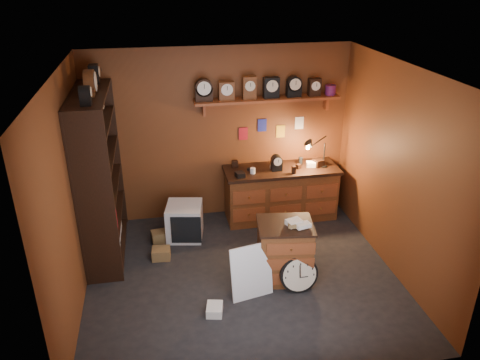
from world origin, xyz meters
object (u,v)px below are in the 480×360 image
shelving_unit (97,170)px  low_cabinet (284,249)px  workbench (281,190)px  big_round_clock (299,274)px

shelving_unit → low_cabinet: shelving_unit is taller
workbench → big_round_clock: 1.92m
workbench → low_cabinet: bearing=-103.5°
shelving_unit → workbench: 2.86m
workbench → big_round_clock: (-0.27, -1.88, -0.24)m
workbench → low_cabinet: size_ratio=2.02×
shelving_unit → low_cabinet: size_ratio=2.91×
workbench → big_round_clock: workbench is taller
low_cabinet → workbench: bearing=84.5°
workbench → low_cabinet: 1.63m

